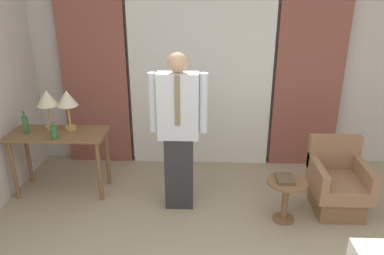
{
  "coord_description": "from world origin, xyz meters",
  "views": [
    {
      "loc": [
        0.07,
        -2.22,
        2.44
      ],
      "look_at": [
        -0.06,
        1.35,
        1.04
      ],
      "focal_mm": 35.0,
      "sensor_mm": 36.0,
      "label": 1
    }
  ],
  "objects_px": {
    "desk": "(59,143)",
    "bottle_near_edge": "(25,124)",
    "bottle_by_lamp": "(54,132)",
    "armchair": "(337,185)",
    "person": "(178,128)",
    "book": "(285,179)",
    "table_lamp_left": "(47,100)",
    "side_table": "(286,193)",
    "table_lamp_right": "(67,100)"
  },
  "relations": [
    {
      "from": "bottle_near_edge",
      "to": "person",
      "type": "distance_m",
      "value": 1.83
    },
    {
      "from": "table_lamp_left",
      "to": "person",
      "type": "relative_size",
      "value": 0.27
    },
    {
      "from": "person",
      "to": "table_lamp_left",
      "type": "bearing_deg",
      "value": 165.9
    },
    {
      "from": "desk",
      "to": "side_table",
      "type": "distance_m",
      "value": 2.67
    },
    {
      "from": "desk",
      "to": "armchair",
      "type": "bearing_deg",
      "value": -4.96
    },
    {
      "from": "desk",
      "to": "book",
      "type": "xyz_separation_m",
      "value": [
        2.58,
        -0.5,
        -0.15
      ]
    },
    {
      "from": "table_lamp_left",
      "to": "person",
      "type": "height_order",
      "value": "person"
    },
    {
      "from": "table_lamp_left",
      "to": "bottle_near_edge",
      "type": "xyz_separation_m",
      "value": [
        -0.24,
        -0.14,
        -0.26
      ]
    },
    {
      "from": "bottle_near_edge",
      "to": "book",
      "type": "xyz_separation_m",
      "value": [
        2.94,
        -0.47,
        -0.39
      ]
    },
    {
      "from": "desk",
      "to": "side_table",
      "type": "xyz_separation_m",
      "value": [
        2.6,
        -0.52,
        -0.32
      ]
    },
    {
      "from": "bottle_by_lamp",
      "to": "book",
      "type": "xyz_separation_m",
      "value": [
        2.55,
        -0.33,
        -0.36
      ]
    },
    {
      "from": "side_table",
      "to": "bottle_by_lamp",
      "type": "bearing_deg",
      "value": 172.25
    },
    {
      "from": "person",
      "to": "book",
      "type": "height_order",
      "value": "person"
    },
    {
      "from": "person",
      "to": "book",
      "type": "relative_size",
      "value": 7.37
    },
    {
      "from": "bottle_by_lamp",
      "to": "armchair",
      "type": "relative_size",
      "value": 0.23
    },
    {
      "from": "person",
      "to": "side_table",
      "type": "bearing_deg",
      "value": -11.59
    },
    {
      "from": "bottle_by_lamp",
      "to": "person",
      "type": "relative_size",
      "value": 0.11
    },
    {
      "from": "person",
      "to": "book",
      "type": "xyz_separation_m",
      "value": [
        1.13,
        -0.22,
        -0.48
      ]
    },
    {
      "from": "book",
      "to": "bottle_near_edge",
      "type": "bearing_deg",
      "value": 170.84
    },
    {
      "from": "bottle_by_lamp",
      "to": "desk",
      "type": "bearing_deg",
      "value": 99.9
    },
    {
      "from": "bottle_near_edge",
      "to": "armchair",
      "type": "height_order",
      "value": "bottle_near_edge"
    },
    {
      "from": "table_lamp_left",
      "to": "bottle_by_lamp",
      "type": "relative_size",
      "value": 2.58
    },
    {
      "from": "table_lamp_left",
      "to": "side_table",
      "type": "xyz_separation_m",
      "value": [
        2.72,
        -0.63,
        -0.81
      ]
    },
    {
      "from": "armchair",
      "to": "desk",
      "type": "bearing_deg",
      "value": 175.04
    },
    {
      "from": "table_lamp_right",
      "to": "bottle_by_lamp",
      "type": "relative_size",
      "value": 2.58
    },
    {
      "from": "table_lamp_left",
      "to": "side_table",
      "type": "distance_m",
      "value": 2.91
    },
    {
      "from": "table_lamp_left",
      "to": "person",
      "type": "bearing_deg",
      "value": -14.1
    },
    {
      "from": "table_lamp_left",
      "to": "table_lamp_right",
      "type": "relative_size",
      "value": 1.0
    },
    {
      "from": "armchair",
      "to": "person",
      "type": "bearing_deg",
      "value": -179.9
    },
    {
      "from": "table_lamp_right",
      "to": "person",
      "type": "height_order",
      "value": "person"
    },
    {
      "from": "table_lamp_left",
      "to": "side_table",
      "type": "bearing_deg",
      "value": -13.04
    },
    {
      "from": "side_table",
      "to": "person",
      "type": "bearing_deg",
      "value": 168.41
    },
    {
      "from": "bottle_near_edge",
      "to": "person",
      "type": "height_order",
      "value": "person"
    },
    {
      "from": "armchair",
      "to": "side_table",
      "type": "xyz_separation_m",
      "value": [
        -0.62,
        -0.24,
        0.03
      ]
    },
    {
      "from": "desk",
      "to": "bottle_near_edge",
      "type": "height_order",
      "value": "bottle_near_edge"
    },
    {
      "from": "bottle_by_lamp",
      "to": "armchair",
      "type": "xyz_separation_m",
      "value": [
        3.2,
        -0.11,
        -0.55
      ]
    },
    {
      "from": "bottle_near_edge",
      "to": "side_table",
      "type": "distance_m",
      "value": 3.06
    },
    {
      "from": "desk",
      "to": "person",
      "type": "relative_size",
      "value": 0.64
    },
    {
      "from": "person",
      "to": "book",
      "type": "distance_m",
      "value": 1.25
    },
    {
      "from": "desk",
      "to": "bottle_near_edge",
      "type": "bearing_deg",
      "value": -175.91
    },
    {
      "from": "desk",
      "to": "bottle_by_lamp",
      "type": "distance_m",
      "value": 0.27
    },
    {
      "from": "table_lamp_right",
      "to": "side_table",
      "type": "distance_m",
      "value": 2.69
    },
    {
      "from": "table_lamp_right",
      "to": "bottle_near_edge",
      "type": "relative_size",
      "value": 1.83
    },
    {
      "from": "side_table",
      "to": "book",
      "type": "distance_m",
      "value": 0.17
    },
    {
      "from": "desk",
      "to": "bottle_near_edge",
      "type": "distance_m",
      "value": 0.43
    },
    {
      "from": "desk",
      "to": "bottle_near_edge",
      "type": "xyz_separation_m",
      "value": [
        -0.36,
        -0.03,
        0.24
      ]
    },
    {
      "from": "desk",
      "to": "bottle_by_lamp",
      "type": "relative_size",
      "value": 6.07
    },
    {
      "from": "table_lamp_right",
      "to": "side_table",
      "type": "height_order",
      "value": "table_lamp_right"
    },
    {
      "from": "bottle_near_edge",
      "to": "book",
      "type": "height_order",
      "value": "bottle_near_edge"
    },
    {
      "from": "table_lamp_left",
      "to": "book",
      "type": "xyz_separation_m",
      "value": [
        2.7,
        -0.61,
        -0.65
      ]
    }
  ]
}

